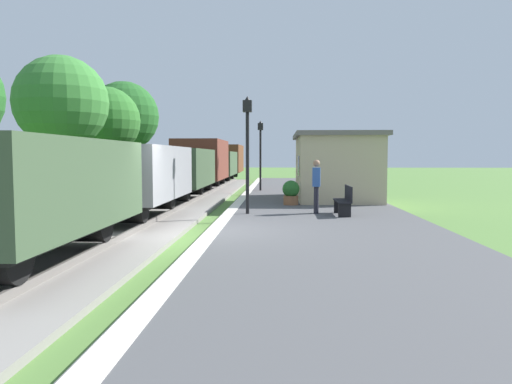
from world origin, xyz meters
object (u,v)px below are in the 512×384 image
at_px(person_waiting, 316,184).
at_px(tree_trackside_far, 61,103).
at_px(tree_field_distant, 124,116).
at_px(lamp_post_near, 247,133).
at_px(bench_near_hut, 345,200).
at_px(potted_planter, 291,192).
at_px(freight_train, 194,167).
at_px(lamp_post_far, 260,142).
at_px(station_hut, 336,166).
at_px(tree_field_left, 106,121).

xyz_separation_m(person_waiting, tree_trackside_far, (-10.97, 6.34, 3.29)).
bearing_deg(person_waiting, tree_field_distant, -50.96).
bearing_deg(lamp_post_near, tree_trackside_far, 143.35).
xyz_separation_m(bench_near_hut, tree_field_distant, (-12.78, 18.95, 4.09)).
relative_size(person_waiting, potted_planter, 1.87).
xyz_separation_m(bench_near_hut, tree_trackside_far, (-11.82, 6.72, 3.75)).
relative_size(freight_train, lamp_post_near, 10.59).
bearing_deg(lamp_post_near, freight_train, 108.61).
bearing_deg(freight_train, tree_trackside_far, -146.48).
bearing_deg(tree_field_distant, bench_near_hut, -56.00).
height_order(bench_near_hut, lamp_post_far, lamp_post_far).
distance_m(tree_trackside_far, tree_field_distant, 12.27).
bearing_deg(bench_near_hut, person_waiting, 155.99).
distance_m(person_waiting, tree_trackside_far, 13.09).
bearing_deg(potted_planter, lamp_post_far, 100.35).
xyz_separation_m(station_hut, lamp_post_far, (-3.40, 5.20, 1.15)).
height_order(tree_trackside_far, tree_field_left, tree_trackside_far).
bearing_deg(tree_trackside_far, tree_field_left, 87.40).
height_order(potted_planter, tree_field_distant, tree_field_distant).
distance_m(bench_near_hut, potted_planter, 3.57).
bearing_deg(lamp_post_far, freight_train, -166.72).
relative_size(freight_train, potted_planter, 42.79).
height_order(freight_train, potted_planter, freight_train).
relative_size(potted_planter, tree_field_left, 0.16).
xyz_separation_m(potted_planter, tree_field_left, (-10.00, 8.65, 3.28)).
bearing_deg(station_hut, tree_trackside_far, 176.09).
xyz_separation_m(person_waiting, tree_field_distant, (-11.93, 18.57, 3.63)).
height_order(freight_train, lamp_post_near, lamp_post_near).
bearing_deg(tree_trackside_far, station_hut, -3.91).
distance_m(station_hut, potted_planter, 3.45).
distance_m(station_hut, lamp_post_near, 6.74).
relative_size(freight_train, tree_trackside_far, 5.97).
height_order(person_waiting, lamp_post_near, lamp_post_near).
height_order(lamp_post_far, tree_trackside_far, tree_trackside_far).
relative_size(bench_near_hut, tree_trackside_far, 0.23).
bearing_deg(tree_field_distant, lamp_post_near, -62.56).
height_order(bench_near_hut, person_waiting, person_waiting).
bearing_deg(potted_planter, tree_field_left, 139.13).
xyz_separation_m(tree_trackside_far, tree_field_distant, (-0.96, 12.23, 0.34)).
bearing_deg(tree_field_distant, station_hut, -44.83).
relative_size(lamp_post_near, tree_trackside_far, 0.56).
xyz_separation_m(lamp_post_near, tree_field_left, (-8.56, 11.67, 1.20)).
bearing_deg(tree_trackside_far, freight_train, 33.52).
distance_m(person_waiting, potted_planter, 2.95).
bearing_deg(bench_near_hut, tree_field_distant, 124.00).
distance_m(potted_planter, lamp_post_near, 3.94).
relative_size(bench_near_hut, tree_field_distant, 0.21).
bearing_deg(freight_train, potted_planter, -55.66).
height_order(freight_train, lamp_post_far, lamp_post_far).
relative_size(freight_train, tree_field_distant, 5.44).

